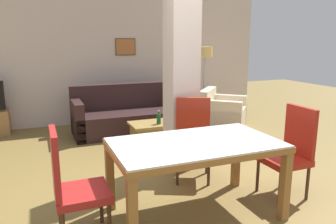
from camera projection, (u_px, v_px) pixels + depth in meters
name	position (u px, v px, depth m)	size (l,w,h in m)	color
ground_plane	(194.00, 214.00, 3.36)	(18.00, 18.00, 0.00)	brown
back_wall	(106.00, 59.00, 6.92)	(7.20, 0.09, 2.70)	beige
divider_pillar	(181.00, 70.00, 4.40)	(0.39, 0.38, 2.70)	beige
dining_table	(195.00, 157.00, 3.22)	(1.63, 0.95, 0.77)	brown
dining_chair_head_right	(290.00, 149.00, 3.67)	(0.46, 0.46, 1.02)	maroon
dining_chair_head_left	(71.00, 183.00, 2.81)	(0.46, 0.46, 1.02)	maroon
dining_chair_far_right	(193.00, 136.00, 4.17)	(0.61, 0.61, 1.02)	maroon
sofa	(130.00, 116.00, 6.32)	(2.17, 0.91, 0.90)	black
armchair	(221.00, 113.00, 6.74)	(1.23, 1.23, 0.75)	beige
coffee_table	(154.00, 134.00, 5.45)	(0.79, 0.54, 0.41)	olive
bottle	(159.00, 119.00, 5.31)	(0.07, 0.07, 0.22)	#194C23
floor_lamp	(205.00, 59.00, 7.15)	(0.33, 0.33, 1.60)	#B7B7BC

